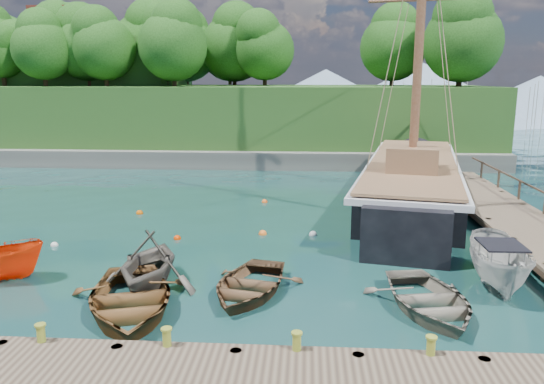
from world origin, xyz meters
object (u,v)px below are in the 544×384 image
Objects in this scene: rowboat_1 at (150,287)px; rowboat_3 at (428,310)px; rowboat_0 at (130,312)px; schooner at (412,186)px; rowboat_2 at (248,294)px; cabin_boat_white at (498,286)px.

rowboat_1 reaches higher than rowboat_3.
rowboat_0 is 1.86m from rowboat_1.
schooner is (1.96, 13.22, 1.04)m from rowboat_3.
schooner reaches higher than rowboat_1.
rowboat_2 is 14.41m from schooner.
cabin_boat_white is at bearing 4.67° from rowboat_1.
cabin_boat_white reaches higher than rowboat_3.
rowboat_0 is 1.33× the size of rowboat_1.
rowboat_2 is 5.47m from rowboat_3.
rowboat_3 reaches higher than rowboat_2.
cabin_boat_white is at bearing 20.95° from rowboat_2.
cabin_boat_white is 11.28m from schooner.
schooner is at bearing 49.02° from rowboat_1.
rowboat_1 is at bearing 71.71° from rowboat_0.
rowboat_3 is 0.98× the size of cabin_boat_white.
rowboat_1 is 0.85× the size of cabin_boat_white.
schooner is at bearing 71.30° from rowboat_3.
rowboat_0 is 1.21× the size of rowboat_2.
rowboat_1 reaches higher than cabin_boat_white.
rowboat_0 is at bearing -90.58° from rowboat_1.
cabin_boat_white is 0.17× the size of schooner.
rowboat_2 is at bearing -108.80° from schooner.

